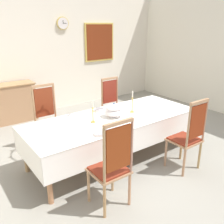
{
  "coord_description": "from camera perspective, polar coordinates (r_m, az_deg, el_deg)",
  "views": [
    {
      "loc": [
        -2.27,
        -2.97,
        2.19
      ],
      "look_at": [
        -0.07,
        0.02,
        0.86
      ],
      "focal_mm": 39.79,
      "sensor_mm": 36.0,
      "label": 1
    }
  ],
  "objects": [
    {
      "name": "sideboard",
      "position": [
        6.18,
        -23.71,
        1.62
      ],
      "size": [
        1.44,
        0.48,
        0.9
      ],
      "rotation": [
        0.0,
        0.0,
        3.14
      ],
      "color": "#A97C57",
      "rests_on": "ground"
    },
    {
      "name": "ground",
      "position": [
        4.34,
        0.93,
        -10.97
      ],
      "size": [
        7.24,
        6.24,
        0.04
      ],
      "primitive_type": "cube",
      "color": "gray"
    },
    {
      "name": "chair_south_a",
      "position": [
        3.02,
        0.04,
        -11.99
      ],
      "size": [
        0.44,
        0.42,
        1.2
      ],
      "color": "tan",
      "rests_on": "ground"
    },
    {
      "name": "candlestick_west",
      "position": [
        3.8,
        -4.41,
        -0.42
      ],
      "size": [
        0.07,
        0.07,
        0.35
      ],
      "color": "gold",
      "rests_on": "tablecloth"
    },
    {
      "name": "tablecloth",
      "position": [
        4.09,
        0.37,
        -2.45
      ],
      "size": [
        2.91,
        1.13,
        0.39
      ],
      "color": "white",
      "rests_on": "dining_table"
    },
    {
      "name": "spoon_secondary",
      "position": [
        3.52,
        -1.78,
        -4.4
      ],
      "size": [
        0.03,
        0.18,
        0.01
      ],
      "rotation": [
        0.0,
        0.0,
        0.0
      ],
      "color": "gold",
      "rests_on": "tablecloth"
    },
    {
      "name": "chair_north_a",
      "position": [
        4.57,
        -14.46,
        -1.36
      ],
      "size": [
        0.44,
        0.42,
        1.19
      ],
      "rotation": [
        0.0,
        0.0,
        3.14
      ],
      "color": "#A68259",
      "rests_on": "ground"
    },
    {
      "name": "bowl_near_right",
      "position": [
        3.55,
        -0.11,
        -3.89
      ],
      "size": [
        0.15,
        0.15,
        0.04
      ],
      "color": "white",
      "rests_on": "tablecloth"
    },
    {
      "name": "dining_table",
      "position": [
        4.08,
        0.37,
        -2.09
      ],
      "size": [
        2.89,
        1.11,
        0.75
      ],
      "color": "#AD744E",
      "rests_on": "ground"
    },
    {
      "name": "chair_north_b",
      "position": [
        5.24,
        0.26,
        1.74
      ],
      "size": [
        0.44,
        0.42,
        1.13
      ],
      "rotation": [
        0.0,
        0.0,
        3.14
      ],
      "color": "#A67751",
      "rests_on": "ground"
    },
    {
      "name": "candlestick_east",
      "position": [
        4.24,
        4.67,
        1.89
      ],
      "size": [
        0.07,
        0.07,
        0.37
      ],
      "color": "gold",
      "rests_on": "tablecloth"
    },
    {
      "name": "spoon_primary",
      "position": [
        4.32,
        -4.3,
        0.18
      ],
      "size": [
        0.03,
        0.18,
        0.01
      ],
      "rotation": [
        0.0,
        0.0,
        -0.08
      ],
      "color": "gold",
      "rests_on": "tablecloth"
    },
    {
      "name": "chair_south_b",
      "position": [
        3.96,
        17.17,
        -5.08
      ],
      "size": [
        0.44,
        0.42,
        1.17
      ],
      "color": "tan",
      "rests_on": "ground"
    },
    {
      "name": "mounted_clock",
      "position": [
        6.72,
        -11.28,
        19.36
      ],
      "size": [
        0.31,
        0.06,
        0.31
      ],
      "color": "#D1B251"
    },
    {
      "name": "back_wall",
      "position": [
        6.56,
        -16.44,
        13.97
      ],
      "size": [
        7.24,
        0.08,
        3.26
      ],
      "primitive_type": "cube",
      "color": "silver",
      "rests_on": "ground"
    },
    {
      "name": "framed_painting",
      "position": [
        7.29,
        -2.89,
        15.72
      ],
      "size": [
        0.94,
        0.05,
        1.04
      ],
      "color": "#D1B251"
    },
    {
      "name": "soup_tureen",
      "position": [
        4.02,
        0.45,
        0.42
      ],
      "size": [
        0.31,
        0.31,
        0.24
      ],
      "color": "white",
      "rests_on": "tablecloth"
    },
    {
      "name": "bowl_near_left",
      "position": [
        4.35,
        -2.89,
        0.56
      ],
      "size": [
        0.16,
        0.16,
        0.04
      ],
      "color": "white",
      "rests_on": "tablecloth"
    },
    {
      "name": "bowl_far_left",
      "position": [
        3.41,
        -2.56,
        -4.88
      ],
      "size": [
        0.19,
        0.19,
        0.04
      ],
      "color": "white",
      "rests_on": "tablecloth"
    }
  ]
}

